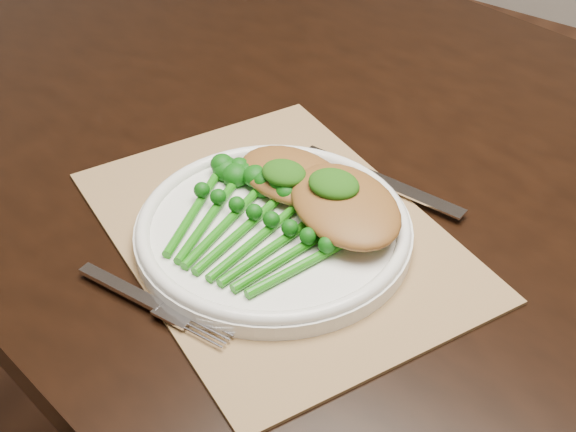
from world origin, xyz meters
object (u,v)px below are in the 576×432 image
Objects in this scene: dining_table at (399,407)px; placemat at (277,233)px; dinner_plate at (274,229)px; chicken_fillet_left at (292,175)px; broccolini_bundle at (250,235)px.

placemat is (-0.09, -0.15, 0.37)m from dining_table.
dinner_plate is at bearing -49.12° from placemat.
dining_table is at bearing 81.99° from placemat.
broccolini_bundle is at bearing -73.38° from chicken_fillet_left.
chicken_fillet_left is at bearing 110.43° from dinner_plate.
broccolini_bundle is (0.02, -0.10, -0.01)m from chicken_fillet_left.
broccolini_bundle is (-0.10, -0.19, 0.40)m from dining_table.
chicken_fillet_left is 0.10m from broccolini_bundle.
dinner_plate is (-0.09, -0.16, 0.39)m from dining_table.
dining_table is 9.28× the size of broccolini_bundle.
chicken_fillet_left reaches higher than dining_table.
dinner_plate is at bearing -63.41° from chicken_fillet_left.
placemat is 0.07m from chicken_fillet_left.
dining_table is 0.45m from broccolini_bundle.
placemat is 2.21× the size of broccolini_bundle.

